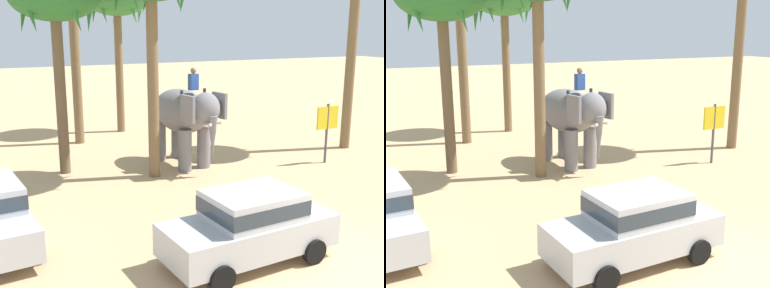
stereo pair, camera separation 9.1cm
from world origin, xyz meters
TOP-DOWN VIEW (x-y plane):
  - ground_plane at (0.00, 0.00)m, footprint 120.00×120.00m
  - car_sedan_foreground at (-1.61, 0.93)m, footprint 4.20×2.07m
  - elephant_with_mahout at (0.46, 8.95)m, footprint 2.10×3.99m
  - palm_tree_far_back at (-4.02, 9.94)m, footprint 3.20×3.20m
  - palm_tree_leaning_seaward at (0.16, 16.17)m, footprint 3.20×3.20m
  - signboard_yellow at (5.71, 6.78)m, footprint 1.00×0.10m

SIDE VIEW (x-z plane):
  - ground_plane at x=0.00m, z-range 0.00..0.00m
  - car_sedan_foreground at x=-1.61m, z-range 0.08..1.78m
  - signboard_yellow at x=5.71m, z-range 0.49..2.89m
  - elephant_with_mahout at x=0.46m, z-range 0.05..3.93m
  - palm_tree_far_back at x=-4.02m, z-range 2.57..9.89m
  - palm_tree_leaning_seaward at x=0.16m, z-range 2.72..10.37m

